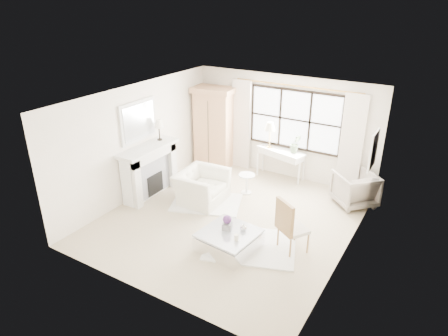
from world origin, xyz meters
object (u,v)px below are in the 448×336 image
Objects in this scene: armoire at (214,127)px; coffee_table at (229,241)px; club_armchair at (202,187)px; console_table at (280,164)px.

armoire reaches higher than coffee_table.
armoire reaches higher than club_armchair.
armoire is at bearing -160.91° from console_table.
armoire is 2.03× the size of coffee_table.
console_table is 2.40m from club_armchair.
club_armchair is at bearing -101.63° from console_table.
armoire is 1.63× the size of console_table.
club_armchair is (0.92, -2.00, -0.77)m from armoire.
armoire is at bearing 132.59° from coffee_table.
console_table is (1.97, 0.16, -0.74)m from armoire.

